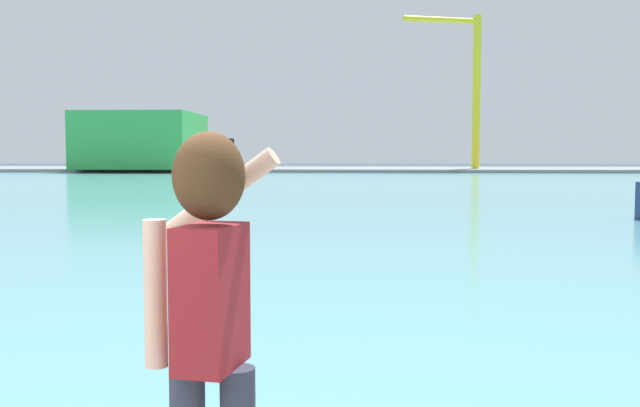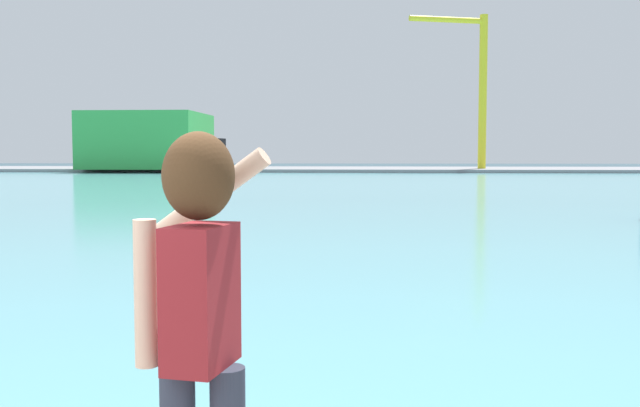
# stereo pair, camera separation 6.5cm
# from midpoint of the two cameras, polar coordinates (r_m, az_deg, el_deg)

# --- Properties ---
(ground_plane) EXTENTS (220.00, 220.00, 0.00)m
(ground_plane) POSITION_cam_midpoint_polar(r_m,az_deg,el_deg) (51.81, 1.40, 1.49)
(ground_plane) COLOR #334751
(harbor_water) EXTENTS (140.00, 100.00, 0.02)m
(harbor_water) POSITION_cam_midpoint_polar(r_m,az_deg,el_deg) (53.81, 1.47, 1.60)
(harbor_water) COLOR #599EA8
(harbor_water) RESTS_ON ground_plane
(far_shore_dock) EXTENTS (140.00, 20.00, 0.40)m
(far_shore_dock) POSITION_cam_midpoint_polar(r_m,az_deg,el_deg) (93.77, 2.26, 2.76)
(far_shore_dock) COLOR gray
(far_shore_dock) RESTS_ON ground_plane
(person_photographer) EXTENTS (0.53, 0.56, 1.74)m
(person_photographer) POSITION_cam_midpoint_polar(r_m,az_deg,el_deg) (2.83, -9.53, -8.06)
(person_photographer) COLOR #2D3342
(person_photographer) RESTS_ON quay_promenade
(warehouse_left) EXTENTS (13.76, 13.78, 6.92)m
(warehouse_left) POSITION_cam_midpoint_polar(r_m,az_deg,el_deg) (92.05, -14.11, 4.89)
(warehouse_left) COLOR green
(warehouse_left) RESTS_ON far_shore_dock
(port_crane) EXTENTS (9.91, 3.51, 19.04)m
(port_crane) POSITION_cam_midpoint_polar(r_m,az_deg,el_deg) (91.63, 11.88, 9.82)
(port_crane) COLOR yellow
(port_crane) RESTS_ON far_shore_dock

